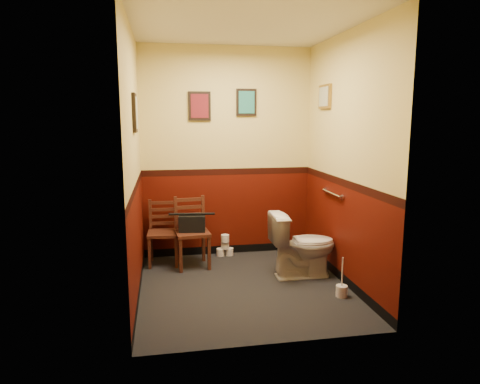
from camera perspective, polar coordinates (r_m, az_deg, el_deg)
name	(u,v)px	position (r m, az deg, el deg)	size (l,w,h in m)	color
floor	(244,287)	(4.73, 0.55, -12.55)	(2.20, 2.40, 0.00)	black
ceiling	(245,24)	(4.47, 0.61, 21.45)	(2.20, 2.40, 0.00)	silver
wall_back	(227,153)	(5.58, -1.73, 5.18)	(2.20, 2.70, 0.00)	#440C04
wall_front	(274,178)	(3.23, 4.55, 1.81)	(2.20, 2.70, 0.00)	#440C04
wall_left	(134,165)	(4.33, -13.91, 3.58)	(2.40, 2.70, 0.00)	#440C04
wall_right	(345,161)	(4.73, 13.83, 4.08)	(2.40, 2.70, 0.00)	#440C04
grab_bar	(332,193)	(5.00, 12.16, -0.20)	(0.05, 0.56, 0.06)	silver
framed_print_back_a	(200,106)	(5.50, -5.42, 11.34)	(0.28, 0.04, 0.36)	black
framed_print_back_b	(246,102)	(5.58, 0.86, 11.87)	(0.26, 0.04, 0.34)	black
framed_print_left	(135,113)	(4.41, -13.82, 10.20)	(0.04, 0.30, 0.38)	black
framed_print_right	(325,97)	(5.26, 11.23, 12.36)	(0.04, 0.34, 0.28)	olive
toilet	(303,245)	(4.97, 8.34, -7.03)	(0.42, 0.75, 0.74)	white
toilet_brush	(342,290)	(4.59, 13.39, -12.62)	(0.12, 0.12, 0.42)	silver
chair_left	(163,232)	(5.42, -10.21, -5.32)	(0.39, 0.39, 0.79)	#56281A
chair_right	(192,232)	(5.28, -6.46, -5.32)	(0.44, 0.44, 0.85)	#56281A
handbag	(192,223)	(5.21, -6.42, -4.17)	(0.33, 0.19, 0.23)	black
tp_stack	(225,247)	(5.70, -2.02, -7.32)	(0.22, 0.14, 0.29)	silver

